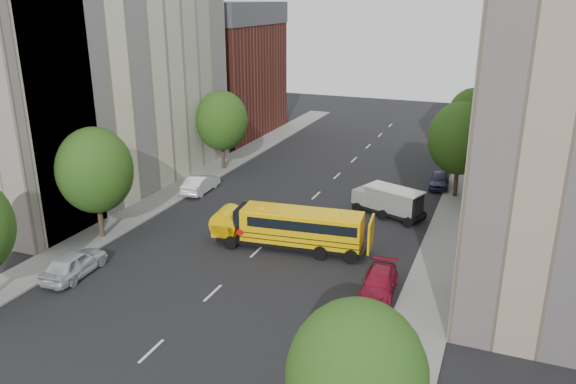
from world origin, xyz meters
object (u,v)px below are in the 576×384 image
Objects in this scene: street_tree_1 at (95,170)px; school_bus at (290,226)px; street_tree_3 at (356,378)px; parked_car_0 at (74,263)px; street_tree_4 at (460,139)px; parked_car_4 at (439,180)px; safari_truck at (389,201)px; parked_car_3 at (379,283)px; street_tree_2 at (222,121)px; parked_car_1 at (201,184)px; street_tree_5 at (472,116)px.

school_bus is (12.87, 3.34, -3.38)m from street_tree_1.
street_tree_3 is 21.98m from parked_car_0.
parked_car_4 is at bearing 125.60° from street_tree_4.
safari_truck is (4.83, 8.28, -0.34)m from school_bus.
parked_car_3 is (-2.20, -18.44, -4.43)m from street_tree_4.
safari_truck reaches higher than parked_car_4.
street_tree_2 is 1.69× the size of parked_car_1.
street_tree_3 reaches higher than parked_car_3.
parked_car_4 is (-1.59, 34.22, -3.77)m from street_tree_3.
street_tree_3 is 1.76× the size of parked_car_4.
parked_car_1 is at bearing -158.91° from parked_car_4.
parked_car_3 is (19.80, -18.44, -4.18)m from street_tree_2.
parked_car_0 is at bearing -169.09° from parked_car_3.
street_tree_5 is (22.00, 30.00, -0.25)m from street_tree_1.
street_tree_4 reaches higher than parked_car_3.
street_tree_5 is at bearing 90.00° from street_tree_3.
safari_truck is (-4.30, -6.37, -3.84)m from street_tree_4.
parked_car_0 is (2.20, -23.18, -4.03)m from street_tree_2.
street_tree_5 reaches higher than school_bus.
parked_car_4 is (0.61, 20.66, 0.04)m from parked_car_3.
street_tree_4 is 22.12m from parked_car_1.
street_tree_2 is 23.63m from parked_car_0.
street_tree_2 is 1.03× the size of street_tree_5.
parked_car_1 is (-20.60, 25.20, -3.70)m from street_tree_3.
street_tree_1 is 1.73× the size of parked_car_1.
parked_car_4 is at bearing -99.25° from street_tree_5.
street_tree_1 is at bearing -171.69° from school_bus.
street_tree_5 is (-0.00, 44.00, 0.25)m from street_tree_3.
street_tree_3 reaches higher than parked_car_1.
safari_truck reaches higher than parked_car_1.
parked_car_0 is at bearing 89.80° from parked_car_1.
safari_truck is at bearing 99.53° from street_tree_3.
parked_car_3 is (-2.20, -30.44, -4.06)m from street_tree_5.
street_tree_3 is 19.81m from school_bus.
parked_car_0 is 16.40m from parked_car_1.
school_bus is 1.77× the size of safari_truck.
street_tree_5 is 28.35m from school_bus.
street_tree_2 is at bearing 132.86° from parked_car_3.
safari_truck is 1.26× the size of parked_car_1.
street_tree_1 is at bearing 147.53° from street_tree_3.
street_tree_1 is 20.27m from parked_car_3.
street_tree_3 is 0.70× the size of school_bus.
street_tree_1 is 18.00m from street_tree_2.
street_tree_5 is 10.69m from parked_car_4.
street_tree_2 is 22.00m from street_tree_4.
street_tree_1 is 1.78× the size of parked_car_3.
street_tree_4 is 12.01m from street_tree_5.
street_tree_2 is at bearing -178.08° from parked_car_4.
street_tree_5 reaches higher than parked_car_1.
street_tree_1 is at bearing -71.14° from parked_car_0.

